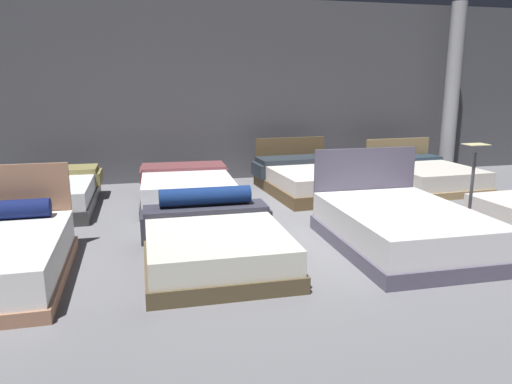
% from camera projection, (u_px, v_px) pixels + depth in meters
% --- Properties ---
extents(ground_plane, '(18.00, 18.00, 0.02)m').
position_uv_depth(ground_plane, '(279.00, 226.00, 6.66)').
color(ground_plane, slate).
extents(showroom_back_wall, '(18.00, 0.06, 3.50)m').
position_uv_depth(showroom_back_wall, '(230.00, 91.00, 9.51)').
color(showroom_back_wall, '#47474C').
rests_on(showroom_back_wall, ground_plane).
extents(bed_1, '(1.56, 1.94, 0.70)m').
position_uv_depth(bed_1, '(214.00, 243.00, 5.26)').
color(bed_1, brown).
rests_on(bed_1, ground_plane).
extents(bed_2, '(1.58, 2.18, 1.06)m').
position_uv_depth(bed_2, '(402.00, 228.00, 5.71)').
color(bed_2, '#534D60').
rests_on(bed_2, ground_plane).
extents(bed_4, '(1.62, 2.14, 0.53)m').
position_uv_depth(bed_4, '(44.00, 194.00, 7.46)').
color(bed_4, '#343333').
rests_on(bed_4, ground_plane).
extents(bed_5, '(1.56, 2.16, 0.50)m').
position_uv_depth(bed_5, '(186.00, 187.00, 7.96)').
color(bed_5, black).
rests_on(bed_5, ground_plane).
extents(bed_6, '(1.68, 2.23, 0.88)m').
position_uv_depth(bed_6, '(310.00, 179.00, 8.59)').
color(bed_6, brown).
rests_on(bed_6, ground_plane).
extents(bed_7, '(1.61, 2.03, 0.81)m').
position_uv_depth(bed_7, '(423.00, 175.00, 9.04)').
color(bed_7, '#92764D').
rests_on(bed_7, ground_plane).
extents(price_sign, '(0.28, 0.24, 1.19)m').
position_uv_depth(price_sign, '(470.00, 201.00, 6.10)').
color(price_sign, '#3F3F44').
rests_on(price_sign, ground_plane).
extents(support_pillar, '(0.31, 0.31, 3.50)m').
position_uv_depth(support_pillar, '(452.00, 91.00, 10.05)').
color(support_pillar, '#99999E').
rests_on(support_pillar, ground_plane).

